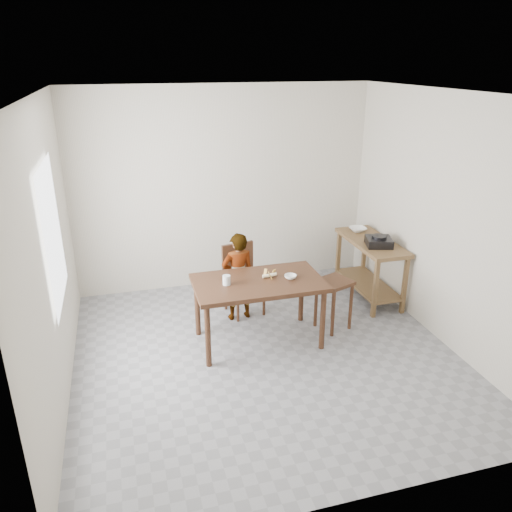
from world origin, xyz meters
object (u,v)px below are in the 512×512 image
object	(u,v)px
child	(238,277)
prep_counter	(369,269)
dining_table	(258,312)
dining_chair	(244,281)
stool	(333,304)

from	to	relation	value
child	prep_counter	bearing A→B (deg)	177.60
dining_table	dining_chair	world-z (taller)	dining_chair
prep_counter	dining_table	bearing A→B (deg)	-157.85
dining_table	stool	size ratio (longest dim) A/B	2.29
dining_table	child	distance (m)	0.63
dining_table	dining_chair	distance (m)	0.72
prep_counter	dining_chair	size ratio (longest dim) A/B	1.39
dining_table	child	size ratio (longest dim) A/B	1.27
child	dining_chair	size ratio (longest dim) A/B	1.27
dining_table	child	world-z (taller)	child
prep_counter	stool	distance (m)	1.02
dining_chair	child	bearing A→B (deg)	-145.24
child	stool	world-z (taller)	child
child	stool	bearing A→B (deg)	146.68
dining_chair	stool	bearing A→B (deg)	-47.42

